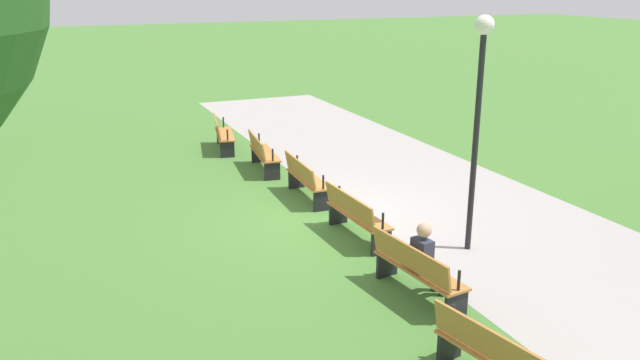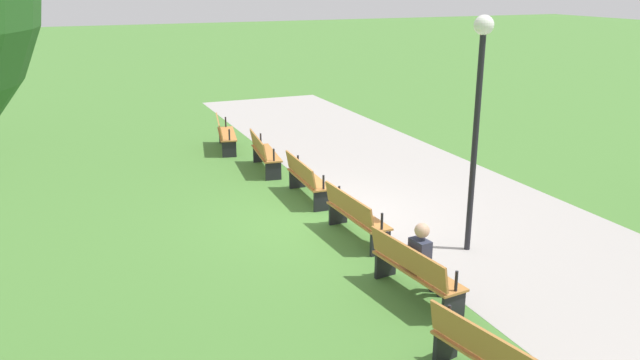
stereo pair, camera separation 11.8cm
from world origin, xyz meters
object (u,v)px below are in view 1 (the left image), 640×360
at_px(bench_0, 222,133).
at_px(person_seated, 427,258).
at_px(bench_1, 262,152).
at_px(bench_2, 306,178).
at_px(bench_3, 355,214).
at_px(bench_4, 416,269).
at_px(bench_5, 499,359).
at_px(lamp_post, 479,91).

xyz_separation_m(bench_0, person_seated, (9.53, 0.52, 0.16)).
height_order(bench_1, bench_2, same).
bearing_deg(bench_3, bench_0, -177.77).
xyz_separation_m(bench_3, person_seated, (2.41, -0.04, 0.16)).
relative_size(bench_4, person_seated, 1.48).
height_order(bench_4, bench_5, same).
height_order(bench_3, person_seated, person_seated).
xyz_separation_m(bench_1, bench_3, (4.76, 0.19, 0.00)).
bearing_deg(bench_3, bench_4, -6.73).
relative_size(bench_3, bench_5, 0.98).
xyz_separation_m(bench_0, lamp_post, (8.30, 2.18, 2.31)).
relative_size(bench_0, bench_4, 1.01).
relative_size(bench_5, person_seated, 1.49).
bearing_deg(person_seated, bench_1, 174.43).
xyz_separation_m(bench_0, bench_1, (2.35, 0.37, 0.00)).
bearing_deg(person_seated, bench_3, 172.34).
xyz_separation_m(bench_3, bench_5, (4.73, -0.56, 0.00)).
height_order(bench_1, person_seated, person_seated).
height_order(bench_4, lamp_post, lamp_post).
bearing_deg(bench_4, bench_0, 175.49).
xyz_separation_m(bench_3, bench_4, (2.38, -0.19, 0.00)).
relative_size(bench_2, lamp_post, 0.44).
height_order(bench_5, lamp_post, lamp_post).
relative_size(bench_2, bench_3, 1.00).
bearing_deg(bench_2, bench_1, -173.27).
distance_m(bench_3, bench_5, 4.76).
bearing_deg(bench_3, bench_2, 177.75).
bearing_deg(bench_4, bench_1, 173.25).
distance_m(bench_5, lamp_post, 4.76).
bearing_deg(bench_2, person_seated, 1.79).
bearing_deg(bench_5, person_seated, 156.12).
height_order(bench_3, bench_4, same).
xyz_separation_m(bench_1, person_seated, (7.17, 0.15, 0.16)).
height_order(person_seated, lamp_post, lamp_post).
relative_size(bench_2, bench_5, 0.98).
distance_m(bench_2, bench_3, 2.38).
bearing_deg(lamp_post, bench_5, -31.54).
relative_size(bench_4, bench_5, 0.99).
relative_size(bench_1, person_seated, 1.48).
xyz_separation_m(bench_1, lamp_post, (5.94, 1.81, 2.31)).
height_order(bench_2, bench_4, same).
height_order(bench_3, lamp_post, lamp_post).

